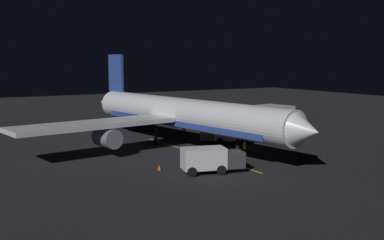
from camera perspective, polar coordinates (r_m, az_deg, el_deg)
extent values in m
cube|color=black|center=(57.07, -1.02, -3.37)|extent=(180.00, 180.00, 0.20)
cube|color=gold|center=(53.33, 0.47, -4.01)|extent=(1.06, 22.78, 0.01)
cylinder|color=white|center=(56.45, -1.03, 0.80)|extent=(8.81, 33.64, 3.67)
cube|color=#2D479E|center=(56.58, -1.03, -0.22)|extent=(7.85, 28.65, 0.66)
cone|color=white|center=(43.98, 13.53, -1.26)|extent=(4.01, 3.46, 3.60)
cone|color=white|center=(71.72, -10.18, 2.07)|extent=(3.94, 4.86, 3.30)
cube|color=#2D479E|center=(69.16, -9.18, 5.63)|extent=(0.91, 3.61, 5.31)
cube|color=white|center=(65.05, 5.69, 1.14)|extent=(18.89, 7.58, 0.50)
cylinder|color=slate|center=(63.73, 5.86, -0.26)|extent=(2.57, 3.49, 2.10)
cube|color=white|center=(51.96, -11.77, -0.53)|extent=(18.89, 7.58, 0.50)
cylinder|color=slate|center=(51.55, -10.21, -2.13)|extent=(2.57, 3.49, 2.10)
cylinder|color=black|center=(50.07, 5.53, -3.49)|extent=(0.41, 0.41, 2.24)
cylinder|color=black|center=(60.28, -0.95, -1.62)|extent=(0.41, 0.41, 2.24)
cylinder|color=black|center=(57.69, -4.39, -2.04)|extent=(0.41, 0.41, 2.24)
cube|color=silver|center=(43.64, 1.41, -4.65)|extent=(4.38, 3.07, 1.96)
cube|color=#38383D|center=(44.58, 4.98, -4.72)|extent=(2.26, 2.40, 1.50)
cylinder|color=black|center=(44.26, 3.14, -5.79)|extent=(1.47, 2.46, 0.90)
cylinder|color=black|center=(43.48, -0.36, -6.01)|extent=(1.47, 2.46, 0.90)
cube|color=silver|center=(59.31, 4.92, -1.50)|extent=(4.76, 4.32, 1.93)
cube|color=#38383D|center=(59.51, 1.94, -1.66)|extent=(2.64, 2.68, 1.50)
cylinder|color=black|center=(59.53, 3.43, -2.40)|extent=(2.11, 2.39, 0.90)
cylinder|color=black|center=(59.44, 6.38, -2.44)|extent=(2.11, 2.39, 0.90)
cylinder|color=black|center=(51.56, 6.38, -3.97)|extent=(0.32, 0.32, 0.85)
cylinder|color=yellow|center=(51.42, 6.40, -3.15)|extent=(0.40, 0.40, 0.65)
sphere|color=tan|center=(51.35, 6.40, -2.66)|extent=(0.24, 0.24, 0.24)
cone|color=#EA590F|center=(54.23, 10.80, -3.66)|extent=(0.36, 0.36, 0.55)
cube|color=black|center=(54.28, 10.80, -3.93)|extent=(0.50, 0.50, 0.03)
cone|color=#EA590F|center=(49.89, -0.97, -4.48)|extent=(0.36, 0.36, 0.55)
cube|color=black|center=(49.94, -0.97, -4.78)|extent=(0.50, 0.50, 0.03)
cone|color=#EA590F|center=(45.05, -3.97, -5.79)|extent=(0.36, 0.36, 0.55)
cube|color=black|center=(45.11, -3.96, -6.11)|extent=(0.50, 0.50, 0.03)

